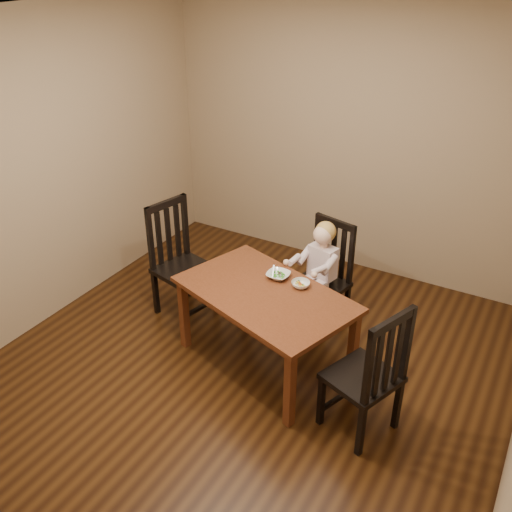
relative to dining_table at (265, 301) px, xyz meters
The scene contains 9 objects.
room 0.75m from the dining_table, 134.16° to the right, with size 4.01×4.01×2.71m.
dining_table is the anchor object (origin of this frame).
chair_child 0.79m from the dining_table, 77.46° to the left, with size 0.51×0.50×1.00m.
chair_left 1.10m from the dining_table, 164.61° to the left, with size 0.54×0.56×1.09m.
chair_right 1.03m from the dining_table, 17.14° to the right, with size 0.57×0.58×1.06m.
toddler 0.73m from the dining_table, 77.49° to the left, with size 0.32×0.40×0.54m, color white, non-canonical shape.
bowl_peas 0.27m from the dining_table, 93.56° to the left, with size 0.18×0.18×0.05m, color white.
bowl_veg 0.31m from the dining_table, 45.86° to the left, with size 0.15×0.15×0.05m, color white.
fork 0.28m from the dining_table, 104.03° to the left, with size 0.06×0.13×0.05m.
Camera 1 is at (1.87, -3.21, 3.11)m, focal length 40.00 mm.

